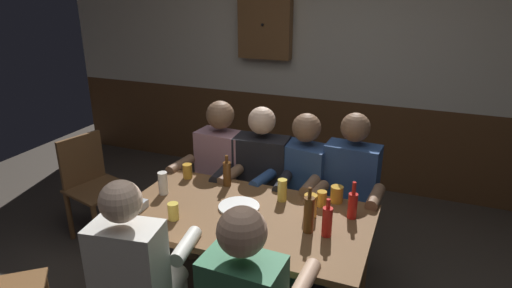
# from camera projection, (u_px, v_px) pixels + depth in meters

# --- Properties ---
(back_wall_upper) EXTENTS (6.34, 0.12, 1.63)m
(back_wall_upper) POSITION_uv_depth(u_px,v_px,m) (335.00, 18.00, 4.30)
(back_wall_upper) COLOR beige
(back_wall_wainscot) EXTENTS (6.34, 0.12, 0.92)m
(back_wall_wainscot) POSITION_uv_depth(u_px,v_px,m) (327.00, 140.00, 4.75)
(back_wall_wainscot) COLOR brown
(back_wall_wainscot) RESTS_ON ground_plane
(dining_table) EXTENTS (1.54, 0.87, 0.73)m
(dining_table) POSITION_uv_depth(u_px,v_px,m) (245.00, 230.00, 2.73)
(dining_table) COLOR brown
(dining_table) RESTS_ON ground_plane
(person_0) EXTENTS (0.55, 0.53, 1.22)m
(person_0) POSITION_uv_depth(u_px,v_px,m) (217.00, 170.00, 3.47)
(person_0) COLOR #B78493
(person_0) RESTS_ON ground_plane
(person_1) EXTENTS (0.57, 0.53, 1.21)m
(person_1) POSITION_uv_depth(u_px,v_px,m) (259.00, 177.00, 3.35)
(person_1) COLOR black
(person_1) RESTS_ON ground_plane
(person_2) EXTENTS (0.54, 0.57, 1.20)m
(person_2) POSITION_uv_depth(u_px,v_px,m) (300.00, 186.00, 3.23)
(person_2) COLOR #2D4C84
(person_2) RESTS_ON ground_plane
(person_3) EXTENTS (0.54, 0.51, 1.24)m
(person_3) POSITION_uv_depth(u_px,v_px,m) (348.00, 192.00, 3.10)
(person_3) COLOR #2D4C84
(person_3) RESTS_ON ground_plane
(person_4) EXTENTS (0.53, 0.55, 1.22)m
(person_4) POSITION_uv_depth(u_px,v_px,m) (138.00, 272.00, 2.26)
(person_4) COLOR silver
(person_4) RESTS_ON ground_plane
(chair_empty_near_right) EXTENTS (0.54, 0.54, 0.88)m
(chair_empty_near_right) POSITION_uv_depth(u_px,v_px,m) (93.00, 184.00, 3.68)
(chair_empty_near_right) COLOR brown
(chair_empty_near_right) RESTS_ON ground_plane
(condiment_caddy) EXTENTS (0.14, 0.10, 0.05)m
(condiment_caddy) POSITION_uv_depth(u_px,v_px,m) (135.00, 204.00, 2.75)
(condiment_caddy) COLOR #B2B7BC
(condiment_caddy) RESTS_ON dining_table
(plate_0) EXTENTS (0.26, 0.26, 0.01)m
(plate_0) POSITION_uv_depth(u_px,v_px,m) (239.00, 207.00, 2.76)
(plate_0) COLOR white
(plate_0) RESTS_ON dining_table
(bottle_0) EXTENTS (0.06, 0.06, 0.23)m
(bottle_0) POSITION_uv_depth(u_px,v_px,m) (327.00, 221.00, 2.43)
(bottle_0) COLOR red
(bottle_0) RESTS_ON dining_table
(bottle_1) EXTENTS (0.06, 0.06, 0.23)m
(bottle_1) POSITION_uv_depth(u_px,v_px,m) (227.00, 173.00, 3.04)
(bottle_1) COLOR #593314
(bottle_1) RESTS_ON dining_table
(bottle_2) EXTENTS (0.06, 0.06, 0.28)m
(bottle_2) POSITION_uv_depth(u_px,v_px,m) (309.00, 214.00, 2.46)
(bottle_2) COLOR #593314
(bottle_2) RESTS_ON dining_table
(bottle_3) EXTENTS (0.06, 0.06, 0.24)m
(bottle_3) POSITION_uv_depth(u_px,v_px,m) (353.00, 205.00, 2.62)
(bottle_3) COLOR red
(bottle_3) RESTS_ON dining_table
(pint_glass_0) EXTENTS (0.08, 0.08, 0.14)m
(pint_glass_0) POSITION_uv_depth(u_px,v_px,m) (310.00, 206.00, 2.64)
(pint_glass_0) COLOR gold
(pint_glass_0) RESTS_ON dining_table
(pint_glass_1) EXTENTS (0.07, 0.07, 0.11)m
(pint_glass_1) POSITION_uv_depth(u_px,v_px,m) (188.00, 171.00, 3.17)
(pint_glass_1) COLOR gold
(pint_glass_1) RESTS_ON dining_table
(pint_glass_2) EXTENTS (0.08, 0.08, 0.11)m
(pint_glass_2) POSITION_uv_depth(u_px,v_px,m) (337.00, 194.00, 2.82)
(pint_glass_2) COLOR gold
(pint_glass_2) RESTS_ON dining_table
(pint_glass_3) EXTENTS (0.06, 0.06, 0.15)m
(pint_glass_3) POSITION_uv_depth(u_px,v_px,m) (282.00, 190.00, 2.83)
(pint_glass_3) COLOR #E5C64C
(pint_glass_3) RESTS_ON dining_table
(pint_glass_4) EXTENTS (0.07, 0.07, 0.11)m
(pint_glass_4) POSITION_uv_depth(u_px,v_px,m) (173.00, 211.00, 2.61)
(pint_glass_4) COLOR #E5C64C
(pint_glass_4) RESTS_ON dining_table
(pint_glass_5) EXTENTS (0.06, 0.06, 0.16)m
(pint_glass_5) POSITION_uv_depth(u_px,v_px,m) (163.00, 183.00, 2.92)
(pint_glass_5) COLOR white
(pint_glass_5) RESTS_ON dining_table
(pint_glass_6) EXTENTS (0.06, 0.06, 0.10)m
(pint_glass_6) POSITION_uv_depth(u_px,v_px,m) (322.00, 199.00, 2.77)
(pint_glass_6) COLOR gold
(pint_glass_6) RESTS_ON dining_table
(wall_dart_cabinet) EXTENTS (0.56, 0.15, 0.70)m
(wall_dart_cabinet) POSITION_uv_depth(u_px,v_px,m) (265.00, 24.00, 4.45)
(wall_dart_cabinet) COLOR brown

